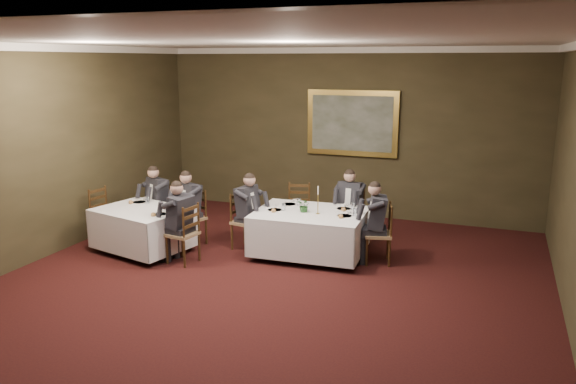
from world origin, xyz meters
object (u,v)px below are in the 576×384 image
Objects in this scene: chair_main_endright at (378,246)px; diner_sec_backleft at (159,210)px; chair_sec_endleft at (107,227)px; chair_sec_backright at (192,229)px; diner_sec_backright at (191,217)px; diner_main_endleft at (246,220)px; chair_sec_endright at (184,246)px; table_second at (143,227)px; diner_main_endright at (378,233)px; table_main at (310,230)px; diner_sec_endright at (182,232)px; chair_main_backleft at (298,222)px; centerpiece at (304,205)px; chair_main_backright at (350,226)px; chair_main_endleft at (246,233)px; painting at (352,123)px; candlestick at (318,203)px; chair_sec_backleft at (160,222)px; diner_main_backright at (350,215)px.

diner_sec_backleft is (-4.14, -0.06, 0.23)m from chair_main_endright.
diner_sec_backleft reaches higher than chair_sec_endleft.
chair_sec_backright is 0.74× the size of diner_sec_backright.
diner_main_endleft is 1.23m from chair_sec_endright.
table_second is 4.01m from diner_main_endright.
table_main is 2.11m from chair_sec_endright.
chair_sec_endleft is (-1.86, 0.44, -0.23)m from diner_sec_endright.
chair_sec_endright is at bearing 43.75° from chair_main_backleft.
centerpiece is (2.09, 0.14, 0.61)m from chair_sec_backright.
chair_main_backright is 3.57m from diner_sec_backleft.
chair_main_endleft is at bearing 77.96° from chair_main_endright.
chair_sec_backright is 0.52× the size of painting.
chair_main_backright is at bearing 131.64° from chair_main_endleft.
painting is at bearing 166.70° from diner_main_endleft.
table_main is at bearing 102.05° from diner_main_endleft.
chair_main_endleft is 0.74× the size of diner_sec_backright.
table_main is 1.90× the size of chair_main_backleft.
candlestick is at bearing 15.11° from table_second.
table_second is 0.89m from chair_sec_backleft.
chair_sec_endleft is at bearing -171.61° from candlestick.
diner_sec_endright reaches higher than chair_sec_backleft.
chair_main_endright is 1.21m from candlestick.
table_second is at bearing 71.25° from chair_sec_backright.
centerpiece is at bearing 175.44° from candlestick.
chair_main_backright is 2.07× the size of candlestick.
chair_main_backright is 3.06m from diner_sec_endright.
chair_sec_endright is at bearing 95.94° from chair_main_endright.
painting is at bearing 141.03° from chair_sec_endleft.
chair_main_backright is 1.92m from diner_main_endleft.
chair_sec_backleft is (-1.81, 0.06, -0.23)m from diner_main_endleft.
diner_main_endright is 3.34m from diner_sec_backright.
diner_sec_endright reaches higher than chair_main_backleft.
chair_sec_backleft is 0.96m from chair_sec_endleft.
diner_main_endleft is 2.78× the size of candlestick.
diner_sec_endright is at bearing 95.83° from chair_main_endright.
chair_sec_backleft is 1.00× the size of chair_sec_endright.
diner_main_backright and diner_main_endright have the same top height.
table_main is 1.42× the size of diner_sec_endright.
chair_sec_endleft is (-0.72, -0.62, -0.23)m from diner_sec_backleft.
diner_sec_backright is 1.35× the size of chair_sec_endleft.
table_main is at bearing 158.84° from candlestick.
chair_sec_backleft is 2.95m from centerpiece.
painting is (-0.45, 1.75, 1.46)m from diner_main_backright.
diner_sec_backright reaches higher than chair_sec_endright.
chair_sec_backleft is 1.00× the size of chair_sec_endleft.
diner_main_endright is at bearing 101.99° from chair_main_endleft.
chair_main_backleft is at bearing 48.39° from chair_main_endright.
diner_sec_endright is (0.92, -0.22, 0.06)m from table_second.
diner_main_backright is 1.20m from centerpiece.
table_second is 1.75× the size of chair_main_backleft.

